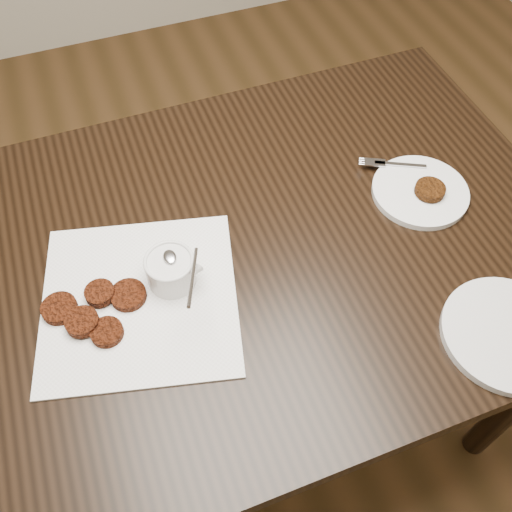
{
  "coord_description": "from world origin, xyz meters",
  "views": [
    {
      "loc": [
        -0.2,
        -0.52,
        1.57
      ],
      "look_at": [
        -0.0,
        -0.01,
        0.8
      ],
      "focal_mm": 39.11,
      "sensor_mm": 36.0,
      "label": 1
    }
  ],
  "objects_px": {
    "sauce_ramekin": "(168,260)",
    "plate_with_patty": "(421,189)",
    "table": "(232,344)",
    "plate_empty": "(507,334)",
    "napkin": "(140,299)"
  },
  "relations": [
    {
      "from": "sauce_ramekin",
      "to": "plate_with_patty",
      "type": "height_order",
      "value": "sauce_ramekin"
    },
    {
      "from": "table",
      "to": "plate_with_patty",
      "type": "relative_size",
      "value": 7.03
    },
    {
      "from": "table",
      "to": "sauce_ramekin",
      "type": "height_order",
      "value": "sauce_ramekin"
    },
    {
      "from": "table",
      "to": "napkin",
      "type": "height_order",
      "value": "napkin"
    },
    {
      "from": "sauce_ramekin",
      "to": "plate_with_patty",
      "type": "relative_size",
      "value": 0.64
    },
    {
      "from": "table",
      "to": "plate_with_patty",
      "type": "distance_m",
      "value": 0.56
    },
    {
      "from": "table",
      "to": "plate_with_patty",
      "type": "height_order",
      "value": "plate_with_patty"
    },
    {
      "from": "napkin",
      "to": "plate_with_patty",
      "type": "xyz_separation_m",
      "value": [
        0.57,
        0.04,
        0.01
      ]
    },
    {
      "from": "sauce_ramekin",
      "to": "plate_empty",
      "type": "bearing_deg",
      "value": -31.67
    },
    {
      "from": "plate_with_patty",
      "to": "plate_empty",
      "type": "relative_size",
      "value": 0.88
    },
    {
      "from": "napkin",
      "to": "plate_empty",
      "type": "relative_size",
      "value": 1.54
    },
    {
      "from": "sauce_ramekin",
      "to": "plate_with_patty",
      "type": "distance_m",
      "value": 0.51
    },
    {
      "from": "table",
      "to": "plate_with_patty",
      "type": "bearing_deg",
      "value": -0.26
    },
    {
      "from": "plate_with_patty",
      "to": "table",
      "type": "bearing_deg",
      "value": 179.74
    },
    {
      "from": "plate_with_patty",
      "to": "plate_empty",
      "type": "xyz_separation_m",
      "value": [
        -0.03,
        -0.32,
        -0.01
      ]
    }
  ]
}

